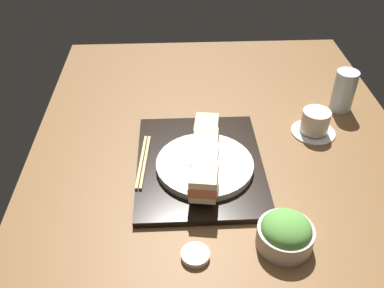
{
  "coord_description": "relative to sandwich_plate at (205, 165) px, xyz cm",
  "views": [
    {
      "loc": [
        82.34,
        -11.91,
        69.94
      ],
      "look_at": [
        -0.53,
        -7.94,
        5.0
      ],
      "focal_mm": 39.94,
      "sensor_mm": 36.0,
      "label": 1
    }
  ],
  "objects": [
    {
      "name": "sandwich_plate",
      "position": [
        0.0,
        0.0,
        0.0
      ],
      "size": [
        23.51,
        23.51,
        1.73
      ],
      "primitive_type": "cylinder",
      "color": "white",
      "rests_on": "serving_tray"
    },
    {
      "name": "chopsticks_pair",
      "position": [
        -2.68,
        -14.94,
        -0.52
      ],
      "size": [
        19.79,
        3.09,
        0.7
      ],
      "color": "tan",
      "rests_on": "serving_tray"
    },
    {
      "name": "sandwich_inner_far",
      "position": [
        3.27,
        -0.34,
        3.66
      ],
      "size": [
        8.78,
        7.26,
        5.59
      ],
      "color": "#EFE5C1",
      "rests_on": "sandwich_plate"
    },
    {
      "name": "sandwich_farmost",
      "position": [
        9.82,
        -1.03,
        3.82
      ],
      "size": [
        9.11,
        7.4,
        5.9
      ],
      "color": "#EFE5C1",
      "rests_on": "sandwich_plate"
    },
    {
      "name": "small_sauce_dish",
      "position": [
        25.01,
        -3.61,
        -1.82
      ],
      "size": [
        5.72,
        5.72,
        1.34
      ],
      "primitive_type": "cylinder",
      "color": "silver",
      "rests_on": "ground_plane"
    },
    {
      "name": "salad_bowl",
      "position": [
        22.58,
        14.56,
        0.94
      ],
      "size": [
        11.5,
        11.5,
        7.4
      ],
      "color": "beige",
      "rests_on": "ground_plane"
    },
    {
      "name": "coffee_cup",
      "position": [
        -15.23,
        31.06,
        0.66
      ],
      "size": [
        12.44,
        12.03,
        6.9
      ],
      "color": "silver",
      "rests_on": "ground_plane"
    },
    {
      "name": "serving_tray",
      "position": [
        -2.2,
        -1.05,
        -1.68
      ],
      "size": [
        38.43,
        30.83,
        1.62
      ],
      "primitive_type": "cube",
      "color": "black",
      "rests_on": "ground_plane"
    },
    {
      "name": "sandwich_nearmost",
      "position": [
        -9.82,
        1.03,
        3.39
      ],
      "size": [
        8.81,
        7.08,
        5.05
      ],
      "color": "beige",
      "rests_on": "sandwich_plate"
    },
    {
      "name": "drinking_glass",
      "position": [
        -26.55,
        42.17,
        3.65
      ],
      "size": [
        6.36,
        6.36,
        12.26
      ],
      "primitive_type": "cylinder",
      "color": "silver",
      "rests_on": "ground_plane"
    },
    {
      "name": "ground_plane",
      "position": [
        -4.6,
        5.1,
        -3.99
      ],
      "size": [
        140.0,
        100.0,
        3.0
      ],
      "primitive_type": "cube",
      "color": "brown"
    },
    {
      "name": "sandwich_inner_near",
      "position": [
        -3.27,
        0.34,
        3.48
      ],
      "size": [
        8.74,
        7.09,
        5.23
      ],
      "color": "beige",
      "rests_on": "sandwich_plate"
    }
  ]
}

